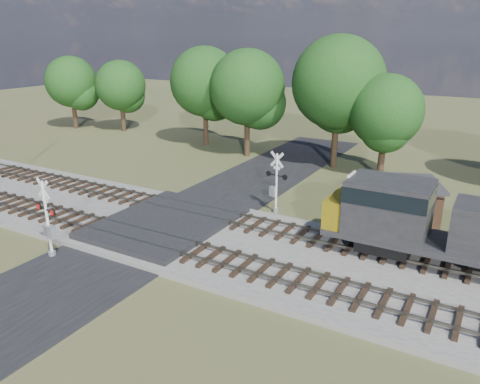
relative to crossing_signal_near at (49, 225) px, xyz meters
The scene contains 10 objects.
ground 6.62m from the crossing_signal_near, 62.98° to the left, with size 160.00×160.00×0.00m, color #49532C.
ballast_bed 14.38m from the crossing_signal_near, 25.55° to the left, with size 140.00×10.00×0.30m, color gray.
road 6.61m from the crossing_signal_near, 62.98° to the left, with size 7.00×60.00×0.08m, color black.
crossing_panel 6.98m from the crossing_signal_near, 64.90° to the left, with size 7.00×9.00×0.62m, color #262628.
track_near 7.18m from the crossing_signal_near, 31.36° to the left, with size 140.00×2.60×0.33m.
track_far 10.64m from the crossing_signal_near, 55.25° to the left, with size 140.00×2.60×0.33m.
crossing_signal_near is the anchor object (origin of this frame).
crossing_signal_far 14.31m from the crossing_signal_near, 58.40° to the left, with size 1.70×0.46×4.24m.
equipment_shed 21.03m from the crossing_signal_near, 42.77° to the left, with size 5.41×5.41×2.83m.
treeline 28.78m from the crossing_signal_near, 68.16° to the left, with size 80.93×10.75×11.63m.
Camera 1 is at (17.40, -20.57, 11.50)m, focal length 35.00 mm.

